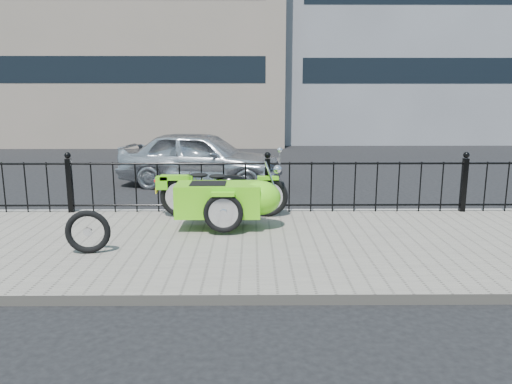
{
  "coord_description": "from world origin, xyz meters",
  "views": [
    {
      "loc": [
        -0.28,
        -7.38,
        2.27
      ],
      "look_at": [
        -0.21,
        -0.1,
        0.77
      ],
      "focal_mm": 35.0,
      "sensor_mm": 36.0,
      "label": 1
    }
  ],
  "objects": [
    {
      "name": "sedan_car",
      "position": [
        -1.48,
        4.41,
        0.66
      ],
      "size": [
        4.11,
        2.29,
        1.32
      ],
      "primitive_type": "imported",
      "rotation": [
        0.0,
        0.0,
        1.37
      ],
      "color": "#B6B9BE",
      "rests_on": "ground"
    },
    {
      "name": "spare_tire",
      "position": [
        -2.46,
        -1.0,
        0.42
      ],
      "size": [
        0.6,
        0.15,
        0.59
      ],
      "primitive_type": "torus",
      "rotation": [
        1.57,
        0.0,
        0.12
      ],
      "color": "black",
      "rests_on": "sidewalk"
    },
    {
      "name": "motorcycle_sidecar",
      "position": [
        -0.62,
        0.34,
        0.59
      ],
      "size": [
        2.28,
        1.48,
        0.98
      ],
      "color": "black",
      "rests_on": "sidewalk"
    },
    {
      "name": "ground",
      "position": [
        0.0,
        0.0,
        0.0
      ],
      "size": [
        120.0,
        120.0,
        0.0
      ],
      "primitive_type": "plane",
      "color": "black",
      "rests_on": "ground"
    },
    {
      "name": "curb",
      "position": [
        0.0,
        1.44,
        0.06
      ],
      "size": [
        30.0,
        0.1,
        0.12
      ],
      "primitive_type": "cube",
      "color": "gray",
      "rests_on": "ground"
    },
    {
      "name": "building_tan",
      "position": [
        -6.0,
        15.99,
        6.0
      ],
      "size": [
        14.0,
        8.01,
        12.0
      ],
      "color": "gray",
      "rests_on": "ground"
    },
    {
      "name": "iron_fence",
      "position": [
        0.0,
        1.3,
        0.59
      ],
      "size": [
        14.11,
        0.11,
        1.08
      ],
      "color": "black",
      "rests_on": "sidewalk"
    },
    {
      "name": "sidewalk",
      "position": [
        0.0,
        -0.5,
        0.06
      ],
      "size": [
        30.0,
        3.8,
        0.12
      ],
      "primitive_type": "cube",
      "color": "gray",
      "rests_on": "ground"
    }
  ]
}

